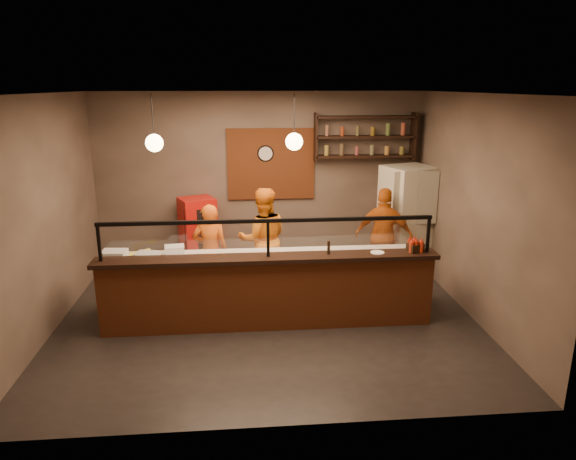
{
  "coord_description": "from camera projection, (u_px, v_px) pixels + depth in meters",
  "views": [
    {
      "loc": [
        -0.31,
        -6.91,
        3.32
      ],
      "look_at": [
        0.32,
        0.3,
        1.25
      ],
      "focal_mm": 32.0,
      "sensor_mm": 36.0,
      "label": 1
    }
  ],
  "objects": [
    {
      "name": "pizza_dough",
      "position": [
        322.0,
        256.0,
        7.47
      ],
      "size": [
        0.55,
        0.55,
        0.01
      ],
      "primitive_type": "cylinder",
      "rotation": [
        0.0,
        0.0,
        0.03
      ],
      "color": "beige",
      "rests_on": "worktop"
    },
    {
      "name": "prep_tub_a",
      "position": [
        114.0,
        256.0,
        7.21
      ],
      "size": [
        0.35,
        0.29,
        0.17
      ],
      "primitive_type": "cube",
      "rotation": [
        0.0,
        0.0,
        -0.08
      ],
      "color": "white",
      "rests_on": "worktop"
    },
    {
      "name": "prep_tub_c",
      "position": [
        147.0,
        258.0,
        7.15
      ],
      "size": [
        0.36,
        0.32,
        0.16
      ],
      "primitive_type": "cube",
      "rotation": [
        0.0,
        0.0,
        -0.25
      ],
      "color": "silver",
      "rests_on": "worktop"
    },
    {
      "name": "sneeze_guard",
      "position": [
        268.0,
        234.0,
        6.89
      ],
      "size": [
        4.5,
        0.05,
        0.52
      ],
      "color": "white",
      "rests_on": "counter_ledge"
    },
    {
      "name": "pendant_right",
      "position": [
        294.0,
        142.0,
        7.08
      ],
      "size": [
        0.24,
        0.24,
        0.77
      ],
      "color": "black",
      "rests_on": "ceiling"
    },
    {
      "name": "wall_right",
      "position": [
        475.0,
        208.0,
        7.37
      ],
      "size": [
        0.0,
        5.0,
        5.0
      ],
      "primitive_type": "plane",
      "rotation": [
        1.57,
        0.0,
        -1.57
      ],
      "color": "#766257",
      "rests_on": "floor"
    },
    {
      "name": "cook_left",
      "position": [
        210.0,
        251.0,
        8.16
      ],
      "size": [
        0.57,
        0.38,
        1.52
      ],
      "primitive_type": "imported",
      "rotation": [
        0.0,
        0.0,
        3.17
      ],
      "color": "#D15713",
      "rests_on": "floor"
    },
    {
      "name": "service_counter",
      "position": [
        269.0,
        294.0,
        7.13
      ],
      "size": [
        4.6,
        0.25,
        1.0
      ],
      "primitive_type": "cube",
      "color": "#994821",
      "rests_on": "floor"
    },
    {
      "name": "cook_mid",
      "position": [
        263.0,
        239.0,
        8.43
      ],
      "size": [
        0.88,
        0.71,
        1.72
      ],
      "primitive_type": "imported",
      "rotation": [
        0.0,
        0.0,
        3.22
      ],
      "color": "orange",
      "rests_on": "floor"
    },
    {
      "name": "wall_clock",
      "position": [
        265.0,
        153.0,
        9.35
      ],
      "size": [
        0.3,
        0.04,
        0.3
      ],
      "primitive_type": "cylinder",
      "rotation": [
        1.57,
        0.0,
        0.0
      ],
      "color": "black",
      "rests_on": "wall_back"
    },
    {
      "name": "floor",
      "position": [
        268.0,
        318.0,
        7.56
      ],
      "size": [
        6.0,
        6.0,
        0.0
      ],
      "primitive_type": "plane",
      "color": "black",
      "rests_on": "ground"
    },
    {
      "name": "wall_back",
      "position": [
        260.0,
        180.0,
        9.51
      ],
      "size": [
        6.0,
        0.0,
        6.0
      ],
      "primitive_type": "plane",
      "rotation": [
        1.57,
        0.0,
        0.0
      ],
      "color": "#766257",
      "rests_on": "floor"
    },
    {
      "name": "wall_left",
      "position": [
        43.0,
        217.0,
        6.87
      ],
      "size": [
        0.0,
        5.0,
        5.0
      ],
      "primitive_type": "plane",
      "rotation": [
        1.57,
        0.0,
        1.57
      ],
      "color": "#766257",
      "rests_on": "floor"
    },
    {
      "name": "brick_patch",
      "position": [
        271.0,
        164.0,
        9.42
      ],
      "size": [
        1.6,
        0.04,
        1.3
      ],
      "primitive_type": "cube",
      "color": "#994821",
      "rests_on": "wall_back"
    },
    {
      "name": "prep_tub_b",
      "position": [
        175.0,
        250.0,
        7.51
      ],
      "size": [
        0.31,
        0.26,
        0.14
      ],
      "primitive_type": "cube",
      "rotation": [
        0.0,
        0.0,
        0.13
      ],
      "color": "white",
      "rests_on": "worktop"
    },
    {
      "name": "ceiling",
      "position": [
        265.0,
        93.0,
        6.68
      ],
      "size": [
        6.0,
        6.0,
        0.0
      ],
      "primitive_type": "plane",
      "rotation": [
        3.14,
        0.0,
        0.0
      ],
      "color": "#322B27",
      "rests_on": "wall_back"
    },
    {
      "name": "wall_front",
      "position": [
        280.0,
        278.0,
        4.72
      ],
      "size": [
        6.0,
        0.0,
        6.0
      ],
      "primitive_type": "plane",
      "rotation": [
        -1.57,
        0.0,
        0.0
      ],
      "color": "#766257",
      "rests_on": "floor"
    },
    {
      "name": "worktop_cabinet",
      "position": [
        267.0,
        286.0,
        7.63
      ],
      "size": [
        4.6,
        0.75,
        0.85
      ],
      "primitive_type": "cube",
      "color": "gray",
      "rests_on": "floor"
    },
    {
      "name": "red_cooler",
      "position": [
        198.0,
        235.0,
        9.33
      ],
      "size": [
        0.74,
        0.72,
        1.36
      ],
      "primitive_type": "cube",
      "rotation": [
        0.0,
        0.0,
        0.4
      ],
      "color": "red",
      "rests_on": "floor"
    },
    {
      "name": "cook_right",
      "position": [
        384.0,
        236.0,
        8.72
      ],
      "size": [
        1.05,
        0.73,
        1.65
      ],
      "primitive_type": "imported",
      "rotation": [
        0.0,
        0.0,
        2.76
      ],
      "color": "#C45812",
      "rests_on": "floor"
    },
    {
      "name": "wall_shelving",
      "position": [
        365.0,
        137.0,
        9.28
      ],
      "size": [
        1.84,
        0.28,
        0.85
      ],
      "color": "black",
      "rests_on": "wall_back"
    },
    {
      "name": "pepper_mill",
      "position": [
        329.0,
        247.0,
        7.05
      ],
      "size": [
        0.05,
        0.05,
        0.19
      ],
      "primitive_type": "cylinder",
      "rotation": [
        0.0,
        0.0,
        -0.13
      ],
      "color": "black",
      "rests_on": "counter_ledge"
    },
    {
      "name": "pendant_left",
      "position": [
        154.0,
        143.0,
        6.92
      ],
      "size": [
        0.24,
        0.24,
        0.77
      ],
      "color": "black",
      "rests_on": "ceiling"
    },
    {
      "name": "condiment_caddy",
      "position": [
        415.0,
        247.0,
        7.17
      ],
      "size": [
        0.25,
        0.22,
        0.11
      ],
      "primitive_type": "cube",
      "rotation": [
        0.0,
        0.0,
        0.33
      ],
      "color": "black",
      "rests_on": "counter_ledge"
    },
    {
      "name": "counter_ledge",
      "position": [
        268.0,
        258.0,
        6.99
      ],
      "size": [
        4.7,
        0.37,
        0.06
      ],
      "primitive_type": "cube",
      "color": "black",
      "rests_on": "service_counter"
    },
    {
      "name": "small_plate",
      "position": [
        377.0,
        253.0,
        7.11
      ],
      "size": [
        0.24,
        0.24,
        0.01
      ],
      "primitive_type": "cylinder",
      "rotation": [
        0.0,
        0.0,
        0.35
      ],
      "color": "white",
      "rests_on": "counter_ledge"
    },
    {
      "name": "worktop",
      "position": [
        267.0,
        257.0,
        7.51
      ],
      "size": [
        4.6,
        0.75,
        0.05
      ],
      "primitive_type": "cube",
      "color": "silver",
      "rests_on": "worktop_cabinet"
    },
    {
      "name": "fridge",
      "position": [
        407.0,
        220.0,
        9.21
      ],
      "size": [
        1.01,
        0.98,
        1.93
      ],
      "primitive_type": "cube",
      "rotation": [
        0.0,
        0.0,
        0.34
      ],
      "color": "beige",
      "rests_on": "floor"
    },
    {
      "name": "rolling_pin",
      "position": [
        137.0,
        253.0,
        7.49
      ],
      "size": [
        0.36,
        0.31,
        0.07
      ],
      "primitive_type": "cylinder",
      "rotation": [
        0.0,
        1.57,
        0.68
      ],
      "color": "gold",
      "rests_on": "worktop"
    }
  ]
}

